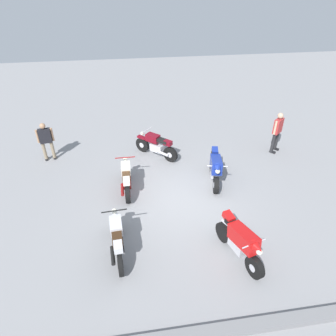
# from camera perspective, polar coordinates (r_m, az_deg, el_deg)

# --- Properties ---
(ground_plane) EXTENTS (40.00, 40.00, 0.00)m
(ground_plane) POSITION_cam_1_polar(r_m,az_deg,el_deg) (10.30, 2.63, -5.90)
(ground_plane) COLOR gray
(curb_edge) EXTENTS (14.00, 0.30, 0.15)m
(curb_edge) POSITION_cam_1_polar(r_m,az_deg,el_deg) (7.40, 10.23, -28.38)
(curb_edge) COLOR gray
(curb_edge) RESTS_ON ground
(motorcycle_cream_vintage) EXTENTS (0.70, 1.95, 1.07)m
(motorcycle_cream_vintage) POSITION_cam_1_polar(r_m,az_deg,el_deg) (10.50, -7.96, -2.01)
(motorcycle_cream_vintage) COLOR black
(motorcycle_cream_vintage) RESTS_ON ground
(motorcycle_silver_cruiser) EXTENTS (0.70, 2.09, 1.09)m
(motorcycle_silver_cruiser) POSITION_cam_1_polar(r_m,az_deg,el_deg) (8.37, -9.71, -13.12)
(motorcycle_silver_cruiser) COLOR black
(motorcycle_silver_cruiser) RESTS_ON ground
(motorcycle_blue_sportbike) EXTENTS (0.75, 1.95, 1.14)m
(motorcycle_blue_sportbike) POSITION_cam_1_polar(r_m,az_deg,el_deg) (10.90, 9.07, 0.05)
(motorcycle_blue_sportbike) COLOR black
(motorcycle_blue_sportbike) RESTS_ON ground
(motorcycle_red_sportbike) EXTENTS (0.86, 1.92, 1.14)m
(motorcycle_red_sportbike) POSITION_cam_1_polar(r_m,az_deg,el_deg) (8.30, 13.73, -13.47)
(motorcycle_red_sportbike) COLOR black
(motorcycle_red_sportbike) RESTS_ON ground
(motorcycle_maroon_cruiser) EXTENTS (1.61, 1.51, 1.09)m
(motorcycle_maroon_cruiser) POSITION_cam_1_polar(r_m,az_deg,el_deg) (12.34, -2.30, 4.37)
(motorcycle_maroon_cruiser) COLOR black
(motorcycle_maroon_cruiser) RESTS_ON ground
(person_in_red_shirt) EXTENTS (0.58, 0.54, 1.77)m
(person_in_red_shirt) POSITION_cam_1_polar(r_m,az_deg,el_deg) (13.31, 20.26, 6.93)
(person_in_red_shirt) COLOR #262628
(person_in_red_shirt) RESTS_ON ground
(person_in_black_shirt) EXTENTS (0.65, 0.37, 1.65)m
(person_in_black_shirt) POSITION_cam_1_polar(r_m,az_deg,el_deg) (12.86, -22.39, 5.06)
(person_in_black_shirt) COLOR gray
(person_in_black_shirt) RESTS_ON ground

